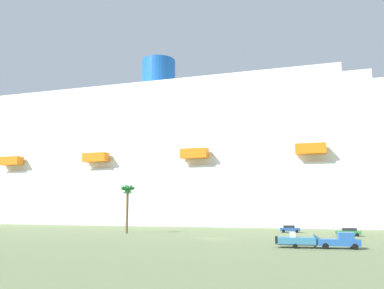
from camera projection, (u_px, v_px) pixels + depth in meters
ground_plane at (234, 229)px, 100.14m from camera, size 600.00×600.00×0.00m
cruise_ship at (249, 167)px, 127.53m from camera, size 276.29×50.08×63.25m
pickup_truck at (340, 241)px, 54.22m from camera, size 5.63×2.34×2.20m
small_boat_on_trailer at (302, 241)px, 55.28m from camera, size 7.19×2.37×2.15m
palm_tree at (127, 195)px, 86.82m from camera, size 3.26×3.19×10.42m
parked_car_green_wagon at (348, 232)px, 77.72m from camera, size 4.86×2.24×1.58m
parked_car_blue_suv at (290, 229)px, 88.51m from camera, size 4.38×2.09×1.58m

